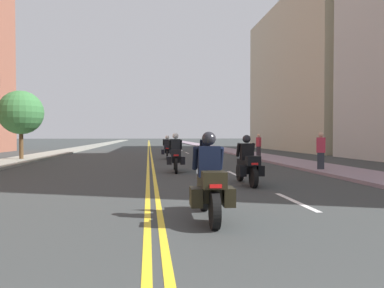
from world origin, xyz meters
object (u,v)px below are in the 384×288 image
motorcycle_3 (206,152)px  pedestrian_0 (321,151)px  motorcycle_1 (247,165)px  pedestrian_1 (259,146)px  motorcycle_0 (209,185)px  motorcycle_4 (167,149)px  motorcycle_2 (176,156)px  street_tree_0 (21,113)px

motorcycle_3 → pedestrian_0: (4.19, -4.97, 0.22)m
motorcycle_1 → pedestrian_1: bearing=71.2°
pedestrian_0 → motorcycle_1: bearing=64.8°
motorcycle_0 → pedestrian_1: size_ratio=1.29×
motorcycle_4 → pedestrian_0: size_ratio=1.26×
motorcycle_2 → motorcycle_3: motorcycle_2 is taller
motorcycle_3 → pedestrian_0: bearing=-49.9°
motorcycle_0 → motorcycle_3: 13.27m
motorcycle_1 → motorcycle_3: 8.54m
motorcycle_0 → motorcycle_1: motorcycle_0 is taller
motorcycle_1 → street_tree_0: bearing=131.6°
motorcycle_4 → motorcycle_2: bearing=-87.8°
motorcycle_2 → pedestrian_0: pedestrian_0 is taller
motorcycle_4 → pedestrian_0: (6.08, -9.23, 0.23)m
motorcycle_2 → motorcycle_4: motorcycle_2 is taller
motorcycle_0 → street_tree_0: 19.13m
motorcycle_0 → pedestrian_0: size_ratio=1.26×
motorcycle_1 → motorcycle_4: 12.94m
motorcycle_0 → street_tree_0: bearing=119.7°
motorcycle_2 → pedestrian_0: size_ratio=1.36×
motorcycle_2 → street_tree_0: bearing=140.8°
motorcycle_3 → street_tree_0: 11.71m
motorcycle_4 → pedestrian_1: (6.32, 0.29, 0.21)m
motorcycle_2 → motorcycle_4: (0.08, 8.51, -0.04)m
motorcycle_4 → pedestrian_0: pedestrian_0 is taller
motorcycle_1 → pedestrian_1: size_ratio=1.34×
motorcycle_0 → motorcycle_2: (0.04, 8.87, 0.04)m
motorcycle_4 → pedestrian_1: 6.33m
motorcycle_2 → pedestrian_1: 10.89m
motorcycle_0 → motorcycle_1: size_ratio=0.96×
street_tree_0 → motorcycle_3: bearing=-18.7°
motorcycle_1 → motorcycle_4: size_ratio=1.04×
motorcycle_2 → pedestrian_1: (6.40, 8.81, 0.17)m
motorcycle_3 → motorcycle_4: 4.66m
pedestrian_0 → motorcycle_2: bearing=17.9°
motorcycle_3 → motorcycle_1: bearing=-90.2°
motorcycle_2 → street_tree_0: size_ratio=0.54×
motorcycle_0 → pedestrian_0: (6.20, 8.15, 0.23)m
motorcycle_2 → motorcycle_1: bearing=-63.1°
motorcycle_3 → pedestrian_1: size_ratio=1.31×
motorcycle_2 → street_tree_0: 12.13m
motorcycle_3 → motorcycle_4: (-1.89, 4.26, -0.01)m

